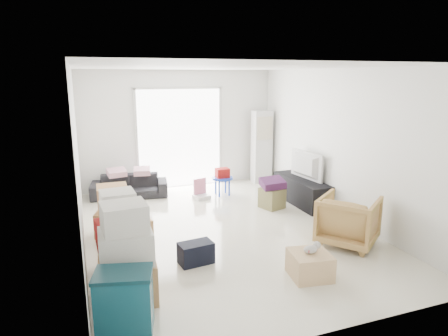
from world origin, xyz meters
TOP-DOWN VIEW (x-y plane):
  - room_shell at (0.00, 0.00)m, footprint 4.98×6.48m
  - sliding_door at (0.00, 2.98)m, footprint 2.10×0.04m
  - ac_tower at (1.95, 2.65)m, footprint 0.45×0.30m
  - tv_console at (2.00, 0.82)m, footprint 0.47×1.56m
  - television at (2.00, 0.82)m, footprint 0.66×1.02m
  - sofa at (-1.26, 2.50)m, footprint 1.67×0.72m
  - pillow_left at (-1.51, 2.51)m, footprint 0.46×0.39m
  - pillow_right at (-0.98, 2.46)m, footprint 0.39×0.33m
  - armchair at (1.61, -1.21)m, footprint 1.12×1.13m
  - storage_bins at (-1.90, -2.25)m, footprint 0.66×0.53m
  - box_stack_a at (-1.80, -1.67)m, footprint 0.68×0.58m
  - box_stack_b at (-1.80, -0.92)m, footprint 0.63×0.57m
  - box_stack_c at (-1.77, 0.45)m, footprint 0.66×0.60m
  - loose_box at (-1.49, 0.02)m, footprint 0.55×0.55m
  - duffel_bag at (-0.79, -1.03)m, footprint 0.50×0.34m
  - ottoman at (1.30, 0.77)m, footprint 0.51×0.51m
  - blanket at (1.30, 0.77)m, footprint 0.50×0.50m
  - kids_table at (0.67, 1.92)m, footprint 0.47×0.47m
  - toy_walker at (0.16, 1.85)m, footprint 0.37×0.34m
  - wood_crate at (0.49, -1.92)m, footprint 0.57×0.57m
  - plush_bunny at (0.52, -1.91)m, footprint 0.26×0.15m

SIDE VIEW (x-z plane):
  - toy_walker at x=0.16m, z-range -0.09..0.33m
  - duffel_bag at x=-0.79m, z-range 0.00..0.30m
  - wood_crate at x=0.49m, z-range 0.00..0.33m
  - loose_box at x=-1.49m, z-range 0.00..0.35m
  - ottoman at x=1.30m, z-range 0.00..0.40m
  - tv_console at x=2.00m, z-range 0.00..0.52m
  - sofa at x=-1.26m, z-range 0.00..0.63m
  - storage_bins at x=-1.90m, z-range 0.00..0.66m
  - plush_bunny at x=0.52m, z-range 0.33..0.46m
  - box_stack_c at x=-1.77m, z-range -0.01..0.82m
  - kids_table at x=0.67m, z-range 0.12..0.73m
  - armchair at x=1.61m, z-range 0.00..0.85m
  - blanket at x=1.30m, z-range 0.40..0.54m
  - box_stack_b at x=-1.80m, z-range -0.07..1.05m
  - box_stack_a at x=-1.80m, z-range -0.06..1.13m
  - television at x=2.00m, z-range 0.52..0.65m
  - pillow_right at x=-0.98m, z-range 0.63..0.75m
  - pillow_left at x=-1.51m, z-range 0.63..0.76m
  - ac_tower at x=1.95m, z-range 0.00..1.75m
  - sliding_door at x=0.00m, z-range 0.08..2.41m
  - room_shell at x=0.00m, z-range -0.24..2.94m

